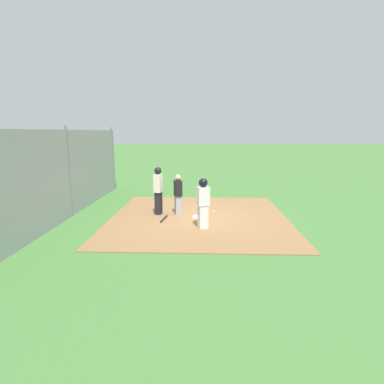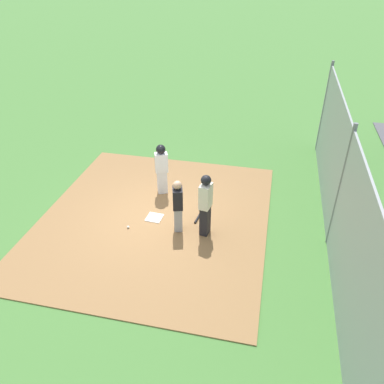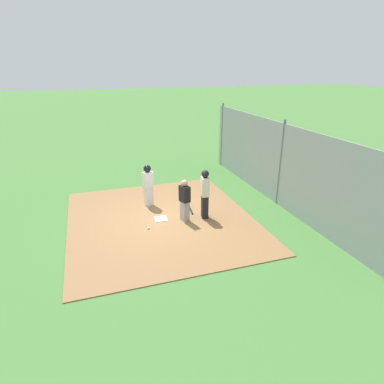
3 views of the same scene
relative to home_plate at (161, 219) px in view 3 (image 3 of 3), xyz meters
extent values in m
plane|color=#477A38|center=(0.00, 0.00, -0.04)|extent=(140.00, 140.00, 0.00)
cube|color=olive|center=(0.00, 0.00, -0.03)|extent=(7.20, 6.40, 0.03)
cube|color=white|center=(0.00, 0.00, 0.00)|extent=(0.47, 0.47, 0.02)
cube|color=#9E9EA3|center=(-0.34, -0.80, 0.35)|extent=(0.35, 0.29, 0.73)
cube|color=black|center=(-0.34, -0.80, 1.00)|extent=(0.44, 0.35, 0.57)
sphere|color=tan|center=(-0.34, -0.80, 1.40)|extent=(0.23, 0.23, 0.23)
cube|color=black|center=(-0.36, -1.55, 0.42)|extent=(0.33, 0.27, 0.86)
cube|color=beige|center=(-0.36, -1.55, 1.18)|extent=(0.42, 0.32, 0.68)
sphere|color=black|center=(-0.36, -1.55, 1.66)|extent=(0.27, 0.27, 0.27)
cube|color=silver|center=(1.39, 0.15, 0.37)|extent=(0.32, 0.36, 0.76)
cube|color=white|center=(1.39, 0.15, 1.05)|extent=(0.39, 0.45, 0.60)
sphere|color=tan|center=(1.39, 0.15, 1.47)|extent=(0.24, 0.24, 0.24)
sphere|color=black|center=(1.39, 0.15, 1.49)|extent=(0.29, 0.29, 0.29)
cylinder|color=black|center=(0.40, -1.25, 0.02)|extent=(0.85, 0.17, 0.06)
sphere|color=white|center=(-0.62, 0.56, 0.03)|extent=(0.07, 0.07, 0.07)
cube|color=#93999E|center=(0.00, -4.79, 1.56)|extent=(12.00, 0.05, 3.20)
cylinder|color=slate|center=(0.00, -4.79, 1.64)|extent=(0.10, 0.10, 3.35)
cylinder|color=slate|center=(5.70, -4.79, 1.64)|extent=(0.10, 0.10, 3.35)
cube|color=#515156|center=(0.00, -9.98, -0.02)|extent=(18.00, 5.20, 0.04)
cube|color=#28428C|center=(5.75, -9.68, 0.40)|extent=(4.27, 1.89, 0.64)
cube|color=navy|center=(5.90, -9.68, 1.00)|extent=(2.38, 1.67, 0.56)
cylinder|color=black|center=(4.35, -10.46, 0.30)|extent=(0.61, 0.21, 0.60)
cylinder|color=black|center=(4.43, -8.77, 0.30)|extent=(0.61, 0.21, 0.60)
cylinder|color=black|center=(7.08, -10.59, 0.30)|extent=(0.61, 0.21, 0.60)
cylinder|color=black|center=(7.15, -8.89, 0.30)|extent=(0.61, 0.21, 0.60)
camera|label=1|loc=(11.51, 0.19, 3.10)|focal=30.12mm
camera|label=2|loc=(-8.46, -2.99, 6.52)|focal=35.88mm
camera|label=3|loc=(-10.33, 2.23, 5.18)|focal=30.30mm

